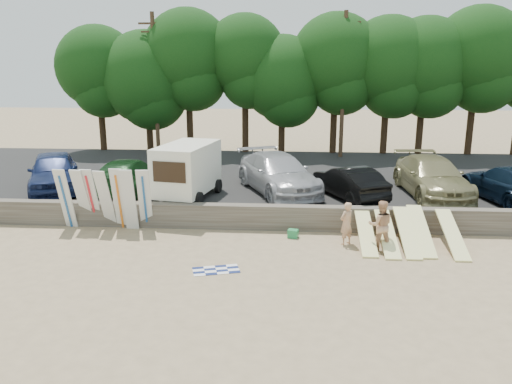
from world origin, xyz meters
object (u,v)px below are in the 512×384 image
at_px(car_2, 278,173).
at_px(car_4, 432,177).
at_px(box_trailer, 187,168).
at_px(beachgoer_a, 346,223).
at_px(car_1, 128,175).
at_px(car_5, 510,184).
at_px(cooler, 293,234).
at_px(car_0, 54,172).
at_px(car_3, 349,182).
at_px(beachgoer_b, 381,225).

bearing_deg(car_2, car_4, -25.01).
height_order(box_trailer, beachgoer_a, box_trailer).
xyz_separation_m(car_2, car_4, (7.00, -0.11, -0.03)).
height_order(car_1, car_5, car_5).
relative_size(beachgoer_a, cooler, 4.25).
bearing_deg(beachgoer_a, box_trailer, -67.51).
bearing_deg(car_0, car_4, -22.69).
relative_size(car_3, car_4, 0.74).
distance_m(car_4, cooler, 7.74).
relative_size(car_3, car_5, 0.80).
xyz_separation_m(car_1, beachgoer_a, (9.70, -4.65, -0.66)).
bearing_deg(car_1, car_0, 6.33).
distance_m(car_2, car_4, 7.00).
xyz_separation_m(car_1, cooler, (7.74, -4.06, -1.30)).
distance_m(car_0, car_3, 13.74).
height_order(box_trailer, car_5, box_trailer).
xyz_separation_m(car_4, beachgoer_b, (-3.15, -5.34, -0.64)).
bearing_deg(cooler, car_2, 113.39).
xyz_separation_m(box_trailer, cooler, (4.70, -3.02, -1.89)).
relative_size(car_2, beachgoer_a, 3.73).
bearing_deg(car_3, box_trailer, -20.77).
bearing_deg(beachgoer_b, car_2, -52.65).
bearing_deg(car_3, car_5, 153.92).
height_order(car_0, car_4, car_0).
distance_m(car_4, beachgoer_b, 6.23).
xyz_separation_m(car_5, beachgoer_b, (-6.21, -4.42, -0.58)).
distance_m(car_1, cooler, 8.84).
height_order(car_0, car_5, car_0).
xyz_separation_m(car_3, car_5, (6.85, -0.14, 0.07)).
bearing_deg(beachgoer_b, cooler, -15.97).
bearing_deg(beachgoer_a, car_4, -170.31).
relative_size(car_0, beachgoer_a, 3.29).
xyz_separation_m(car_3, cooler, (-2.47, -3.54, -1.26)).
xyz_separation_m(car_1, beachgoer_b, (10.86, -5.08, -0.55)).
height_order(car_3, cooler, car_3).
xyz_separation_m(car_3, car_4, (3.79, 0.78, 0.13)).
height_order(car_3, car_5, car_5).
bearing_deg(car_2, car_1, 158.88).
relative_size(box_trailer, car_3, 0.93).
bearing_deg(beachgoer_a, car_0, -57.78).
bearing_deg(car_4, beachgoer_b, -124.62).
bearing_deg(car_0, box_trailer, -31.71).
bearing_deg(beachgoer_a, car_2, -100.91).
xyz_separation_m(box_trailer, car_3, (7.17, 0.52, -0.64)).
xyz_separation_m(car_2, car_5, (10.06, -1.03, -0.09)).
relative_size(car_0, beachgoer_b, 2.92).
xyz_separation_m(car_1, car_3, (10.22, -0.52, -0.05)).
height_order(box_trailer, car_0, box_trailer).
distance_m(box_trailer, cooler, 5.90).
bearing_deg(beachgoer_a, beachgoer_b, 120.88).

